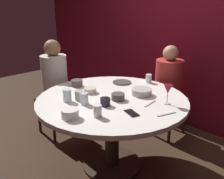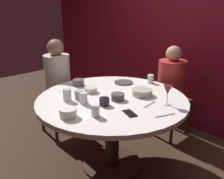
{
  "view_description": "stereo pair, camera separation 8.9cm",
  "coord_description": "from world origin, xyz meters",
  "px_view_note": "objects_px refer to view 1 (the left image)",
  "views": [
    {
      "loc": [
        1.5,
        -1.51,
        1.58
      ],
      "look_at": [
        0.0,
        0.0,
        0.83
      ],
      "focal_mm": 38.99,
      "sensor_mm": 36.0,
      "label": 1
    },
    {
      "loc": [
        1.56,
        -1.44,
        1.58
      ],
      "look_at": [
        0.0,
        0.0,
        0.83
      ],
      "focal_mm": 38.99,
      "sensor_mm": 36.0,
      "label": 2
    }
  ],
  "objects_px": {
    "dinner_plate": "(122,82)",
    "cup_center_front": "(79,95)",
    "cell_phone": "(132,113)",
    "bowl_sauce_side": "(77,83)",
    "wine_glass": "(168,90)",
    "cup_near_candle": "(67,95)",
    "seated_diner_left": "(55,78)",
    "bowl_serving_large": "(118,97)",
    "dining_table": "(112,112)",
    "candle_holder": "(105,102)",
    "cup_by_right_diner": "(98,111)",
    "bowl_rice_portion": "(70,113)",
    "bowl_salad_center": "(90,90)",
    "bowl_small_white": "(142,92)",
    "seated_diner_back": "(168,81)",
    "cup_far_edge": "(84,99)",
    "cup_by_left_diner": "(149,78)"
  },
  "relations": [
    {
      "from": "bowl_sauce_side",
      "to": "cup_far_edge",
      "type": "relative_size",
      "value": 1.18
    },
    {
      "from": "bowl_salad_center",
      "to": "cup_by_left_diner",
      "type": "relative_size",
      "value": 1.35
    },
    {
      "from": "seated_diner_back",
      "to": "bowl_salad_center",
      "type": "relative_size",
      "value": 8.91
    },
    {
      "from": "bowl_salad_center",
      "to": "cup_center_front",
      "type": "bearing_deg",
      "value": -67.61
    },
    {
      "from": "seated_diner_left",
      "to": "bowl_small_white",
      "type": "bearing_deg",
      "value": 12.64
    },
    {
      "from": "bowl_serving_large",
      "to": "bowl_small_white",
      "type": "relative_size",
      "value": 0.63
    },
    {
      "from": "seated_diner_back",
      "to": "cup_center_front",
      "type": "distance_m",
      "value": 1.24
    },
    {
      "from": "seated_diner_left",
      "to": "cell_phone",
      "type": "bearing_deg",
      "value": -5.85
    },
    {
      "from": "candle_holder",
      "to": "wine_glass",
      "type": "relative_size",
      "value": 0.52
    },
    {
      "from": "cup_near_candle",
      "to": "cup_far_edge",
      "type": "xyz_separation_m",
      "value": [
        0.16,
        0.07,
        -0.0
      ]
    },
    {
      "from": "seated_diner_back",
      "to": "wine_glass",
      "type": "bearing_deg",
      "value": 31.29
    },
    {
      "from": "seated_diner_back",
      "to": "candle_holder",
      "type": "xyz_separation_m",
      "value": [
        0.09,
        -1.15,
        0.09
      ]
    },
    {
      "from": "cell_phone",
      "to": "cup_by_right_diner",
      "type": "height_order",
      "value": "cup_by_right_diner"
    },
    {
      "from": "bowl_serving_large",
      "to": "cup_center_front",
      "type": "distance_m",
      "value": 0.36
    },
    {
      "from": "cell_phone",
      "to": "bowl_serving_large",
      "type": "distance_m",
      "value": 0.31
    },
    {
      "from": "wine_glass",
      "to": "cup_near_candle",
      "type": "height_order",
      "value": "wine_glass"
    },
    {
      "from": "bowl_sauce_side",
      "to": "cell_phone",
      "type": "bearing_deg",
      "value": -7.42
    },
    {
      "from": "seated_diner_left",
      "to": "cup_near_candle",
      "type": "xyz_separation_m",
      "value": [
        0.76,
        -0.35,
        0.07
      ]
    },
    {
      "from": "wine_glass",
      "to": "bowl_small_white",
      "type": "bearing_deg",
      "value": 176.74
    },
    {
      "from": "dining_table",
      "to": "bowl_serving_large",
      "type": "distance_m",
      "value": 0.19
    },
    {
      "from": "bowl_serving_large",
      "to": "bowl_rice_portion",
      "type": "distance_m",
      "value": 0.53
    },
    {
      "from": "wine_glass",
      "to": "bowl_rice_portion",
      "type": "xyz_separation_m",
      "value": [
        -0.38,
        -0.77,
        -0.09
      ]
    },
    {
      "from": "candle_holder",
      "to": "bowl_salad_center",
      "type": "height_order",
      "value": "candle_holder"
    },
    {
      "from": "bowl_rice_portion",
      "to": "cup_near_candle",
      "type": "relative_size",
      "value": 1.23
    },
    {
      "from": "bowl_salad_center",
      "to": "cup_by_right_diner",
      "type": "bearing_deg",
      "value": -34.21
    },
    {
      "from": "dining_table",
      "to": "cup_near_candle",
      "type": "bearing_deg",
      "value": -122.23
    },
    {
      "from": "bowl_small_white",
      "to": "cup_by_right_diner",
      "type": "height_order",
      "value": "cup_by_right_diner"
    },
    {
      "from": "dinner_plate",
      "to": "cup_center_front",
      "type": "bearing_deg",
      "value": -83.95
    },
    {
      "from": "seated_diner_left",
      "to": "wine_glass",
      "type": "distance_m",
      "value": 1.45
    },
    {
      "from": "bowl_small_white",
      "to": "cup_near_candle",
      "type": "height_order",
      "value": "cup_near_candle"
    },
    {
      "from": "bowl_small_white",
      "to": "bowl_rice_portion",
      "type": "height_order",
      "value": "bowl_rice_portion"
    },
    {
      "from": "wine_glass",
      "to": "bowl_serving_large",
      "type": "xyz_separation_m",
      "value": [
        -0.37,
        -0.24,
        -0.1
      ]
    },
    {
      "from": "bowl_salad_center",
      "to": "wine_glass",
      "type": "bearing_deg",
      "value": 22.57
    },
    {
      "from": "bowl_rice_portion",
      "to": "cup_near_candle",
      "type": "height_order",
      "value": "cup_near_candle"
    },
    {
      "from": "dining_table",
      "to": "bowl_small_white",
      "type": "xyz_separation_m",
      "value": [
        0.15,
        0.25,
        0.18
      ]
    },
    {
      "from": "dining_table",
      "to": "wine_glass",
      "type": "height_order",
      "value": "wine_glass"
    },
    {
      "from": "cup_by_left_diner",
      "to": "bowl_serving_large",
      "type": "bearing_deg",
      "value": -79.39
    },
    {
      "from": "dinner_plate",
      "to": "cup_by_left_diner",
      "type": "bearing_deg",
      "value": 47.94
    },
    {
      "from": "cup_by_right_diner",
      "to": "cup_far_edge",
      "type": "relative_size",
      "value": 0.95
    },
    {
      "from": "dining_table",
      "to": "wine_glass",
      "type": "bearing_deg",
      "value": 27.84
    },
    {
      "from": "cell_phone",
      "to": "cup_center_front",
      "type": "distance_m",
      "value": 0.54
    },
    {
      "from": "bowl_sauce_side",
      "to": "bowl_rice_portion",
      "type": "height_order",
      "value": "bowl_rice_portion"
    },
    {
      "from": "dining_table",
      "to": "candle_holder",
      "type": "relative_size",
      "value": 15.5
    },
    {
      "from": "cell_phone",
      "to": "bowl_sauce_side",
      "type": "xyz_separation_m",
      "value": [
        -0.86,
        0.11,
        0.03
      ]
    },
    {
      "from": "candle_holder",
      "to": "cup_by_right_diner",
      "type": "height_order",
      "value": "cup_by_right_diner"
    },
    {
      "from": "seated_diner_left",
      "to": "bowl_serving_large",
      "type": "xyz_separation_m",
      "value": [
        1.06,
        0.0,
        0.05
      ]
    },
    {
      "from": "wine_glass",
      "to": "dinner_plate",
      "type": "height_order",
      "value": "wine_glass"
    },
    {
      "from": "wine_glass",
      "to": "cup_near_candle",
      "type": "distance_m",
      "value": 0.89
    },
    {
      "from": "cup_by_left_diner",
      "to": "cup_center_front",
      "type": "bearing_deg",
      "value": -98.59
    },
    {
      "from": "seated_diner_left",
      "to": "bowl_rice_portion",
      "type": "height_order",
      "value": "seated_diner_left"
    }
  ]
}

